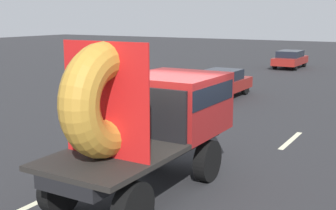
% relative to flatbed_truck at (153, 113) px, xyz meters
% --- Properties ---
extents(ground_plane, '(120.00, 120.00, 0.00)m').
position_rel_flatbed_truck_xyz_m(ground_plane, '(0.27, 0.34, -1.69)').
color(ground_plane, '#28282B').
extents(flatbed_truck, '(2.02, 4.87, 3.30)m').
position_rel_flatbed_truck_xyz_m(flatbed_truck, '(0.00, 0.00, 0.00)').
color(flatbed_truck, black).
rests_on(flatbed_truck, ground_plane).
extents(distant_sedan, '(1.68, 3.91, 1.28)m').
position_rel_flatbed_truck_xyz_m(distant_sedan, '(-3.22, 10.91, -1.01)').
color(distant_sedan, black).
rests_on(distant_sedan, ground_plane).
extents(lane_dash_left_near, '(0.16, 2.11, 0.01)m').
position_rel_flatbed_truck_xyz_m(lane_dash_left_near, '(-1.61, -2.09, -1.69)').
color(lane_dash_left_near, beige).
rests_on(lane_dash_left_near, ground_plane).
extents(lane_dash_left_far, '(0.16, 2.06, 0.01)m').
position_rel_flatbed_truck_xyz_m(lane_dash_left_far, '(-1.61, 5.72, -1.69)').
color(lane_dash_left_far, beige).
rests_on(lane_dash_left_far, ground_plane).
extents(lane_dash_right_far, '(0.16, 2.18, 0.01)m').
position_rel_flatbed_truck_xyz_m(lane_dash_right_far, '(1.61, 5.29, -1.69)').
color(lane_dash_right_far, beige).
rests_on(lane_dash_right_far, ground_plane).
extents(oncoming_car, '(1.67, 3.90, 1.27)m').
position_rel_flatbed_truck_xyz_m(oncoming_car, '(-3.65, 24.29, -1.01)').
color(oncoming_car, black).
rests_on(oncoming_car, ground_plane).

